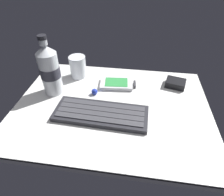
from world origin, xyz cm
name	(u,v)px	position (x,y,z in cm)	size (l,w,h in cm)	color
ground_plane	(112,108)	(0.00, -0.23, -0.99)	(64.00, 48.00, 2.80)	silver
keyboard	(101,113)	(-2.76, -5.28, 0.81)	(29.39, 12.07, 1.70)	#232328
handheld_device	(118,84)	(0.66, 11.51, 0.73)	(13.26, 8.64, 1.50)	silver
juice_cup	(78,67)	(-15.83, 15.88, 3.91)	(6.40, 6.40, 8.50)	silver
water_bottle	(50,70)	(-21.72, 4.47, 9.01)	(6.73, 6.73, 20.80)	silver
charger_block	(175,83)	(21.99, 14.29, 1.20)	(7.00, 5.60, 2.40)	black
trackball_mouse	(94,92)	(-7.00, 5.00, 1.10)	(2.20, 2.20, 2.20)	#2338B2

